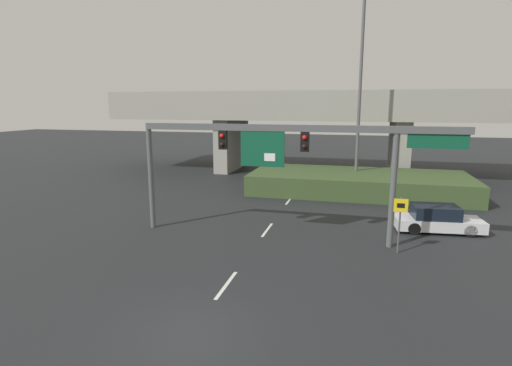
{
  "coord_description": "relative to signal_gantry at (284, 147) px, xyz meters",
  "views": [
    {
      "loc": [
        4.54,
        -10.0,
        6.64
      ],
      "look_at": [
        0.0,
        7.63,
        3.03
      ],
      "focal_mm": 28.0,
      "sensor_mm": 36.0,
      "label": 1
    }
  ],
  "objects": [
    {
      "name": "speed_limit_sign",
      "position": [
        5.42,
        -0.75,
        -2.91
      ],
      "size": [
        0.6,
        0.11,
        2.58
      ],
      "color": "#4C4C4C",
      "rests_on": "ground"
    },
    {
      "name": "grass_embankment",
      "position": [
        3.56,
        11.85,
        -3.85
      ],
      "size": [
        16.08,
        7.0,
        1.49
      ],
      "color": "#384C28",
      "rests_on": "ground"
    },
    {
      "name": "parked_sedan_near_right",
      "position": [
        7.68,
        3.13,
        -3.94
      ],
      "size": [
        4.56,
        2.2,
        1.4
      ],
      "rotation": [
        0.0,
        0.0,
        0.1
      ],
      "color": "silver",
      "rests_on": "ground"
    },
    {
      "name": "ground_plane",
      "position": [
        -1.07,
        -8.96,
        -4.59
      ],
      "size": [
        160.0,
        160.0,
        0.0
      ],
      "primitive_type": "plane",
      "color": "black"
    },
    {
      "name": "highway_light_pole_near",
      "position": [
        3.37,
        13.0,
        3.06
      ],
      "size": [
        0.7,
        0.36,
        14.55
      ],
      "color": "#515456",
      "rests_on": "ground"
    },
    {
      "name": "signal_gantry",
      "position": [
        0.0,
        0.0,
        0.0
      ],
      "size": [
        15.63,
        0.44,
        5.68
      ],
      "color": "#515456",
      "rests_on": "ground"
    },
    {
      "name": "overpass_bridge",
      "position": [
        -1.07,
        20.47,
        0.97
      ],
      "size": [
        38.65,
        9.37,
        7.8
      ],
      "color": "gray",
      "rests_on": "ground"
    },
    {
      "name": "lane_markings",
      "position": [
        -1.07,
        4.51,
        -4.59
      ],
      "size": [
        0.14,
        36.73,
        0.01
      ],
      "color": "silver",
      "rests_on": "ground"
    }
  ]
}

